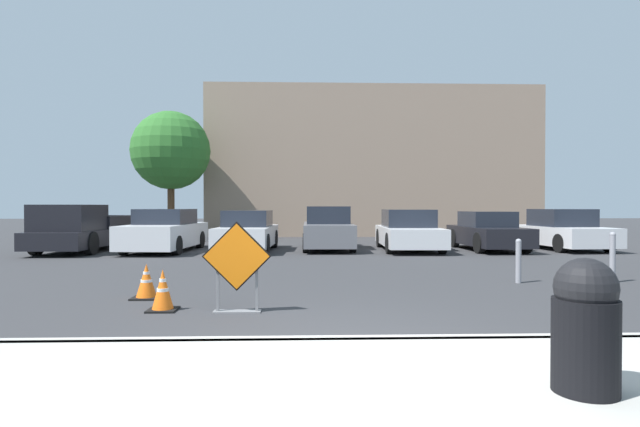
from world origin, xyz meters
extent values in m
plane|color=#333335|center=(0.00, 10.00, 0.00)|extent=(96.00, 96.00, 0.00)
cube|color=#ADAAA3|center=(0.00, -1.27, 0.07)|extent=(26.25, 2.55, 0.14)
cube|color=#ADAAA3|center=(0.00, 0.00, 0.07)|extent=(26.25, 0.20, 0.14)
cube|color=black|center=(-1.35, 1.94, 0.83)|extent=(1.01, 0.02, 1.01)
cube|color=orange|center=(-1.35, 1.92, 0.83)|extent=(0.95, 0.02, 0.95)
cube|color=slate|center=(-1.35, 1.98, 0.01)|extent=(0.69, 0.20, 0.02)
cube|color=slate|center=(-1.64, 1.98, 0.41)|extent=(0.04, 0.04, 0.83)
cube|color=slate|center=(-1.07, 1.98, 0.41)|extent=(0.04, 0.04, 0.83)
cube|color=black|center=(-2.48, 2.13, 0.01)|extent=(0.42, 0.42, 0.03)
cone|color=orange|center=(-2.48, 2.13, 0.32)|extent=(0.31, 0.31, 0.59)
cylinder|color=white|center=(-2.48, 2.13, 0.45)|extent=(0.10, 0.10, 0.05)
cylinder|color=white|center=(-2.48, 2.13, 0.31)|extent=(0.17, 0.17, 0.05)
cube|color=black|center=(-3.03, 3.13, 0.01)|extent=(0.45, 0.45, 0.03)
cone|color=orange|center=(-3.03, 3.13, 0.31)|extent=(0.34, 0.34, 0.55)
cylinder|color=white|center=(-3.03, 3.13, 0.43)|extent=(0.11, 0.11, 0.05)
cylinder|color=white|center=(-3.03, 3.13, 0.30)|extent=(0.19, 0.19, 0.05)
cube|color=black|center=(-8.00, 12.31, 0.48)|extent=(1.92, 5.20, 0.55)
cube|color=black|center=(-8.02, 11.14, 1.18)|extent=(1.74, 2.09, 0.85)
cube|color=black|center=(-7.98, 14.54, 0.98)|extent=(1.78, 0.12, 0.45)
cube|color=black|center=(-7.11, 13.34, 0.98)|extent=(0.12, 2.49, 0.45)
cube|color=black|center=(-8.88, 13.35, 0.98)|extent=(0.12, 2.49, 0.45)
cylinder|color=black|center=(-7.16, 10.75, 0.37)|extent=(0.25, 0.75, 0.75)
cylinder|color=black|center=(-8.88, 10.76, 0.37)|extent=(0.25, 0.75, 0.75)
cylinder|color=black|center=(-7.13, 13.86, 0.37)|extent=(0.25, 0.75, 0.75)
cylinder|color=black|center=(-8.85, 13.87, 0.37)|extent=(0.25, 0.75, 0.75)
cube|color=silver|center=(-5.17, 12.04, 0.56)|extent=(2.13, 4.56, 0.77)
cube|color=#1E232D|center=(-5.16, 12.15, 1.20)|extent=(1.76, 2.15, 0.52)
cylinder|color=black|center=(-4.41, 10.61, 0.31)|extent=(0.24, 0.64, 0.62)
cylinder|color=black|center=(-6.11, 10.72, 0.31)|extent=(0.24, 0.64, 0.62)
cylinder|color=black|center=(-4.23, 13.36, 0.31)|extent=(0.24, 0.64, 0.62)
cylinder|color=black|center=(-5.94, 13.47, 0.31)|extent=(0.24, 0.64, 0.62)
cube|color=silver|center=(-2.34, 12.09, 0.52)|extent=(1.95, 4.13, 0.67)
cube|color=#1E232D|center=(-2.33, 12.19, 1.13)|extent=(1.63, 1.94, 0.56)
cylinder|color=black|center=(-1.60, 10.80, 0.33)|extent=(0.23, 0.68, 0.67)
cylinder|color=black|center=(-3.20, 10.88, 0.33)|extent=(0.23, 0.68, 0.67)
cylinder|color=black|center=(-1.47, 13.30, 0.33)|extent=(0.23, 0.68, 0.67)
cylinder|color=black|center=(-3.08, 13.38, 0.33)|extent=(0.23, 0.68, 0.67)
cube|color=slate|center=(0.49, 12.59, 0.56)|extent=(1.76, 4.20, 0.75)
cube|color=#1E232D|center=(0.49, 12.69, 1.24)|extent=(1.53, 1.94, 0.61)
cylinder|color=black|center=(1.27, 11.28, 0.33)|extent=(0.21, 0.66, 0.65)
cylinder|color=black|center=(-0.31, 11.30, 0.33)|extent=(0.21, 0.66, 0.65)
cylinder|color=black|center=(1.30, 13.87, 0.33)|extent=(0.21, 0.66, 0.65)
cylinder|color=black|center=(-0.28, 13.89, 0.33)|extent=(0.21, 0.66, 0.65)
cube|color=silver|center=(3.33, 12.11, 0.51)|extent=(2.03, 4.36, 0.63)
cube|color=#1E232D|center=(3.33, 12.22, 1.13)|extent=(1.72, 2.03, 0.62)
cylinder|color=black|center=(4.14, 10.75, 0.35)|extent=(0.22, 0.70, 0.69)
cylinder|color=black|center=(2.42, 10.81, 0.35)|extent=(0.22, 0.70, 0.69)
cylinder|color=black|center=(4.24, 13.41, 0.35)|extent=(0.22, 0.70, 0.69)
cylinder|color=black|center=(2.51, 13.47, 0.35)|extent=(0.22, 0.70, 0.69)
cube|color=black|center=(6.16, 12.12, 0.51)|extent=(1.81, 4.06, 0.64)
cube|color=#1E232D|center=(6.16, 12.22, 1.10)|extent=(1.55, 1.88, 0.54)
cylinder|color=black|center=(6.98, 10.90, 0.35)|extent=(0.22, 0.70, 0.70)
cylinder|color=black|center=(5.40, 10.86, 0.35)|extent=(0.22, 0.70, 0.70)
cylinder|color=black|center=(6.91, 13.38, 0.35)|extent=(0.22, 0.70, 0.70)
cylinder|color=black|center=(5.34, 13.34, 0.35)|extent=(0.22, 0.70, 0.70)
cube|color=silver|center=(8.99, 12.35, 0.50)|extent=(2.16, 4.17, 0.65)
cube|color=#1E232D|center=(8.98, 12.45, 1.14)|extent=(1.78, 1.97, 0.62)
cylinder|color=black|center=(9.94, 11.16, 0.32)|extent=(0.24, 0.64, 0.63)
cylinder|color=black|center=(8.21, 11.04, 0.32)|extent=(0.24, 0.64, 0.63)
cylinder|color=black|center=(9.78, 13.67, 0.32)|extent=(0.24, 0.64, 0.63)
cylinder|color=black|center=(8.04, 13.55, 0.32)|extent=(0.24, 0.64, 0.63)
cylinder|color=black|center=(1.75, -1.63, 0.50)|extent=(0.48, 0.48, 0.71)
sphere|color=black|center=(1.75, -1.63, 0.93)|extent=(0.46, 0.46, 0.46)
cylinder|color=gray|center=(3.97, 4.60, 0.42)|extent=(0.11, 0.11, 0.84)
sphere|color=gray|center=(3.97, 4.60, 0.84)|extent=(0.12, 0.12, 0.12)
cylinder|color=gray|center=(5.91, 4.60, 0.49)|extent=(0.11, 0.11, 0.97)
sphere|color=gray|center=(5.91, 4.60, 0.97)|extent=(0.12, 0.12, 0.12)
cube|color=gray|center=(3.30, 22.30, 3.89)|extent=(17.37, 5.00, 7.78)
cylinder|color=#513823|center=(-6.55, 18.09, 1.40)|extent=(0.32, 0.32, 2.79)
sphere|color=#2D6B28|center=(-6.55, 18.09, 4.15)|extent=(3.63, 3.63, 3.63)
camera|label=1|loc=(-0.38, -5.33, 1.55)|focal=28.00mm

